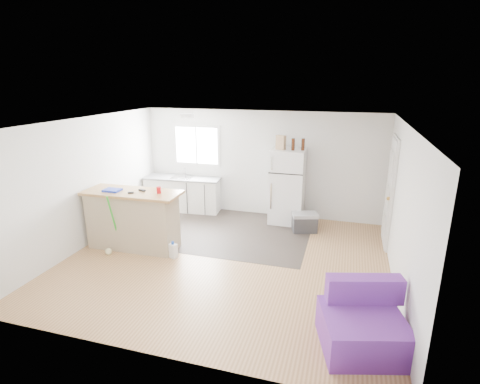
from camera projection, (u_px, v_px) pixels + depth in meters
name	position (u px, v px, depth m)	size (l,w,h in m)	color
room	(226.00, 195.00, 6.26)	(5.51, 5.01, 2.41)	#996840
vinyl_zone	(213.00, 229.00, 7.95)	(4.05, 2.50, 0.00)	#2E2622
window	(197.00, 145.00, 8.86)	(1.18, 0.06, 0.98)	white
interior_door	(390.00, 193.00, 7.00)	(0.11, 0.92, 2.10)	white
ceiling_fixture	(186.00, 116.00, 7.35)	(0.30, 0.30, 0.07)	white
kitchen_cabinets	(183.00, 193.00, 9.01)	(1.87, 0.72, 1.08)	white
peninsula	(133.00, 219.00, 6.96)	(1.81, 0.73, 1.10)	tan
refrigerator	(287.00, 186.00, 8.15)	(0.72, 0.69, 1.63)	white
cooler	(305.00, 222.00, 7.79)	(0.60, 0.49, 0.40)	#313134
purple_seat	(362.00, 325.00, 4.41)	(1.12, 1.10, 0.76)	purple
cleaner_jug	(173.00, 251.00, 6.64)	(0.16, 0.14, 0.31)	white
mop	(110.00, 242.00, 6.76)	(0.19, 0.32, 1.13)	green
red_cup	(159.00, 190.00, 6.66)	(0.08, 0.08, 0.12)	red
blue_tray	(112.00, 190.00, 6.80)	(0.30, 0.22, 0.04)	#1329B4
tool_a	(142.00, 190.00, 6.81)	(0.14, 0.05, 0.03)	black
tool_b	(131.00, 193.00, 6.67)	(0.10, 0.04, 0.03)	black
cardboard_box	(281.00, 143.00, 7.83)	(0.20, 0.10, 0.30)	tan
bottle_left	(293.00, 144.00, 7.76)	(0.07, 0.07, 0.25)	#3B190A
bottle_right	(303.00, 144.00, 7.75)	(0.07, 0.07, 0.25)	#3B190A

